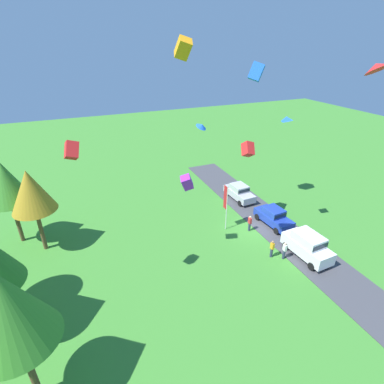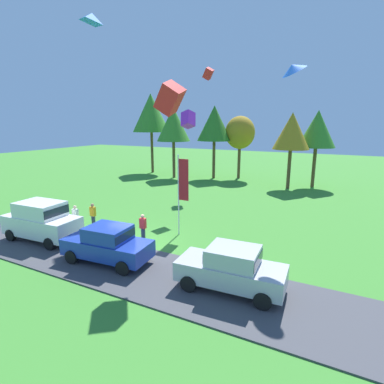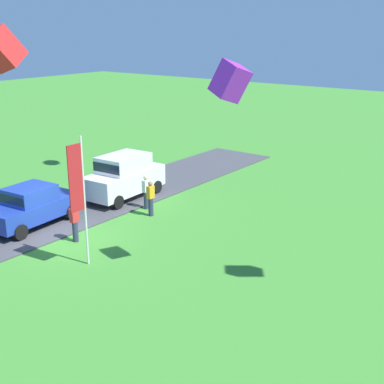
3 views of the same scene
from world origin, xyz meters
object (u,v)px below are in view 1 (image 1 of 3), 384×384
kite_box_low_drifter (183,48)px  kite_delta_trailing_tail (202,126)px  kite_box_topmost (72,150)px  tree_right_of_center (31,191)px  tree_far_right (6,183)px  person_on_lawn (284,250)px  person_watching_sky (272,249)px  kite_box_over_trees (248,149)px  car_sedan_near_entrance (239,192)px  car_sedan_far_end (274,216)px  person_beside_suv (250,223)px  kite_delta_near_flag (377,67)px  car_suv_by_flagpole (308,245)px  kite_box_high_left (256,72)px  tree_far_left (7,308)px  kite_diamond_high_right (286,119)px  kite_box_mid_center (187,182)px  flag_banner (226,201)px

kite_box_low_drifter → kite_delta_trailing_tail: size_ratio=0.89×
kite_box_topmost → kite_delta_trailing_tail: kite_box_topmost is taller
tree_right_of_center → tree_far_right: (2.23, 2.06, 0.19)m
kite_box_low_drifter → kite_box_topmost: (0.72, 6.90, -5.41)m
person_on_lawn → person_watching_sky: same height
kite_box_over_trees → kite_box_low_drifter: size_ratio=1.22×
car_sedan_near_entrance → kite_box_topmost: kite_box_topmost is taller
car_sedan_near_entrance → person_on_lawn: 11.37m
car_sedan_far_end → person_beside_suv: 2.87m
kite_delta_near_flag → car_suv_by_flagpole: bearing=-28.4°
person_beside_suv → tree_right_of_center: (4.88, 19.02, 5.06)m
person_beside_suv → tree_right_of_center: tree_right_of_center is taller
person_beside_suv → kite_box_high_left: 14.72m
tree_far_left → kite_delta_trailing_tail: 23.87m
kite_diamond_high_right → tree_far_left: bearing=111.5°
tree_far_right → kite_delta_trailing_tail: bearing=-89.3°
kite_diamond_high_right → kite_box_low_drifter: kite_box_low_drifter is taller
tree_far_right → kite_delta_near_flag: (-16.40, -21.40, 9.91)m
person_watching_sky → tree_right_of_center: size_ratio=0.22×
kite_delta_trailing_tail → tree_far_right: bearing=90.7°
kite_diamond_high_right → kite_delta_trailing_tail: bearing=27.2°
car_sedan_near_entrance → person_watching_sky: car_sedan_near_entrance is taller
car_suv_by_flagpole → person_on_lawn: bearing=74.8°
tree_far_left → kite_box_mid_center: 14.70m
tree_right_of_center → kite_box_topmost: bearing=-153.8°
kite_box_high_left → kite_diamond_high_right: 6.38m
kite_delta_trailing_tail → kite_box_low_drifter: bearing=150.1°
kite_box_high_left → car_sedan_far_end: bearing=-173.8°
kite_box_mid_center → kite_box_topmost: size_ratio=1.11×
person_watching_sky → kite_box_high_left: bearing=-17.3°
car_suv_by_flagpole → tree_far_right: bearing=61.8°
kite_box_low_drifter → kite_delta_trailing_tail: 14.69m
kite_delta_near_flag → person_on_lawn: bearing=-1.0°
person_on_lawn → kite_box_high_left: bearing=-11.5°
person_on_lawn → kite_box_over_trees: kite_box_over_trees is taller
kite_box_high_left → kite_box_low_drifter: 13.67m
person_on_lawn → tree_right_of_center: size_ratio=0.22×
kite_delta_trailing_tail → tree_far_left: bearing=134.0°
car_sedan_near_entrance → kite_box_over_trees: size_ratio=3.54×
person_on_lawn → person_watching_sky: bearing=53.6°
person_watching_sky → kite_box_over_trees: bearing=-8.4°
person_watching_sky → kite_box_over_trees: 9.66m
kite_box_over_trees → kite_box_low_drifter: (-5.77, 8.87, 8.97)m
tree_far_left → kite_box_high_left: kite_box_high_left is taller
person_watching_sky → kite_box_topmost: bearing=84.2°
kite_box_over_trees → person_on_lawn: bearing=179.0°
car_sedan_far_end → tree_far_right: tree_far_right is taller
kite_box_mid_center → kite_delta_near_flag: size_ratio=0.84×
kite_box_topmost → kite_delta_near_flag: kite_delta_near_flag is taller
flag_banner → kite_box_high_left: bearing=-53.6°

